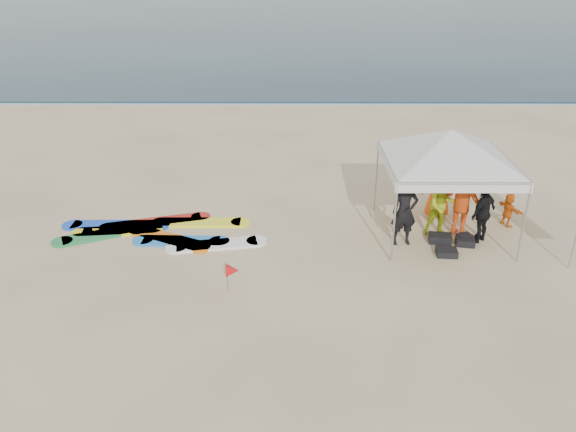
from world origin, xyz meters
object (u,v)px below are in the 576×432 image
(person_black_a, at_px, (404,211))
(canopy_tent, at_px, (452,130))
(person_orange_b, at_px, (439,186))
(marker_pennant, at_px, (233,271))
(person_seated, at_px, (508,210))
(person_orange_a, at_px, (463,199))
(person_black_b, at_px, (483,213))
(person_yellow, at_px, (442,205))
(surfboard_spread, at_px, (157,232))

(person_black_a, relative_size, canopy_tent, 0.42)
(person_orange_b, xyz_separation_m, canopy_tent, (-0.16, -1.08, 1.91))
(canopy_tent, height_order, marker_pennant, canopy_tent)
(person_black_a, relative_size, person_seated, 1.94)
(person_black_a, bearing_deg, person_seated, 11.93)
(person_orange_a, bearing_deg, canopy_tent, 30.94)
(person_black_b, distance_m, person_seated, 1.39)
(person_orange_a, relative_size, person_black_b, 1.24)
(person_yellow, height_order, person_orange_b, person_orange_b)
(person_black_b, bearing_deg, person_yellow, -59.79)
(marker_pennant, bearing_deg, person_seated, 24.58)
(person_orange_a, bearing_deg, person_black_a, 53.89)
(person_orange_a, distance_m, person_seated, 1.58)
(person_yellow, distance_m, canopy_tent, 1.97)
(person_orange_b, bearing_deg, canopy_tent, 85.28)
(canopy_tent, bearing_deg, person_orange_a, -3.12)
(marker_pennant, height_order, surfboard_spread, marker_pennant)
(marker_pennant, xyz_separation_m, surfboard_spread, (-2.27, 2.75, -0.46))
(person_yellow, bearing_deg, person_seated, 9.82)
(person_orange_a, bearing_deg, person_black_b, 167.55)
(person_orange_b, height_order, marker_pennant, person_orange_b)
(person_black_a, distance_m, person_black_b, 2.03)
(canopy_tent, xyz_separation_m, marker_pennant, (-5.20, -2.82, -2.32))
(person_orange_b, xyz_separation_m, person_seated, (1.77, -0.63, -0.44))
(person_yellow, height_order, marker_pennant, person_yellow)
(person_black_b, bearing_deg, marker_pennant, -18.50)
(person_orange_a, distance_m, surfboard_spread, 8.05)
(person_yellow, relative_size, person_orange_b, 0.94)
(person_orange_a, relative_size, surfboard_spread, 0.38)
(person_orange_a, xyz_separation_m, canopy_tent, (-0.51, 0.03, 1.84))
(person_yellow, xyz_separation_m, canopy_tent, (0.03, 0.11, 1.97))
(person_yellow, bearing_deg, person_black_a, -160.67)
(person_black_a, height_order, person_black_b, person_black_a)
(person_seated, distance_m, surfboard_spread, 9.43)
(person_black_a, bearing_deg, person_black_b, -3.06)
(person_yellow, xyz_separation_m, person_seated, (1.96, 0.55, -0.38))
(person_yellow, xyz_separation_m, person_orange_a, (0.55, 0.08, 0.13))
(person_black_a, relative_size, person_orange_a, 0.92)
(person_black_a, relative_size, person_orange_b, 1.00)
(person_orange_a, relative_size, person_seated, 2.10)
(person_black_b, distance_m, surfboard_spread, 8.44)
(surfboard_spread, bearing_deg, marker_pennant, -50.40)
(person_yellow, distance_m, marker_pennant, 5.85)
(surfboard_spread, bearing_deg, person_seated, 3.13)
(person_yellow, bearing_deg, person_orange_b, 74.82)
(canopy_tent, bearing_deg, surfboard_spread, -179.45)
(person_seated, height_order, marker_pennant, person_seated)
(person_yellow, xyz_separation_m, marker_pennant, (-5.17, -2.71, -0.35))
(person_black_b, bearing_deg, person_seated, -177.57)
(canopy_tent, bearing_deg, person_orange_b, 81.49)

